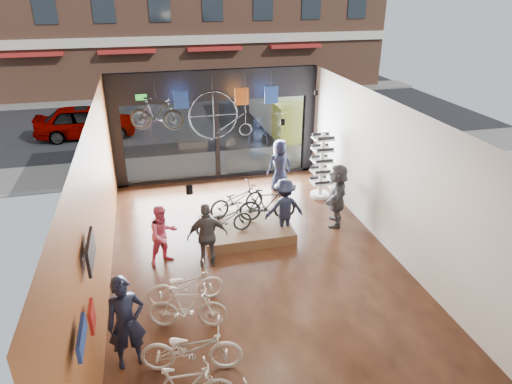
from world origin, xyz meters
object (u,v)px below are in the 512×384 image
object	(u,v)px
customer_0	(126,323)
customer_1	(163,235)
display_platform	(246,229)
customer_3	(284,208)
customer_4	(280,165)
sunglasses_rack	(321,166)
floor_bike_4	(186,285)
street_car	(86,121)
floor_bike_3	(187,307)
customer_5	(337,195)
customer_2	(207,236)
penny_farthing	(224,116)
hung_bike	(157,114)
display_bike_left	(224,220)
box_truck	(285,105)
display_bike_right	(237,200)
floor_bike_2	(192,348)
display_bike_mid	(267,205)

from	to	relation	value
customer_0	customer_1	world-z (taller)	customer_0
display_platform	customer_3	distance (m)	1.25
customer_4	sunglasses_rack	world-z (taller)	sunglasses_rack
customer_4	display_platform	bearing A→B (deg)	47.74
floor_bike_4	customer_0	xyz separation A→B (m)	(-1.17, -1.53, 0.50)
street_car	floor_bike_3	world-z (taller)	street_car
customer_1	customer_5	xyz separation A→B (m)	(4.90, 0.87, 0.14)
street_car	customer_4	bearing A→B (deg)	-137.95
floor_bike_3	customer_2	distance (m)	2.25
floor_bike_3	penny_farthing	size ratio (longest dim) A/B	0.83
customer_1	hung_bike	world-z (taller)	hung_bike
display_bike_left	penny_farthing	xyz separation A→B (m)	(0.68, 3.54, 1.79)
floor_bike_3	hung_bike	size ratio (longest dim) A/B	1.03
floor_bike_4	customer_4	xyz separation A→B (m)	(3.66, 5.25, 0.43)
customer_1	penny_farthing	size ratio (longest dim) A/B	0.80
floor_bike_4	customer_2	world-z (taller)	customer_2
box_truck	floor_bike_4	distance (m)	13.16
display_bike_right	sunglasses_rack	size ratio (longest dim) A/B	0.80
customer_0	customer_3	bearing A→B (deg)	31.59
sunglasses_rack	display_platform	bearing A→B (deg)	-159.96
box_truck	floor_bike_3	distance (m)	13.92
floor_bike_4	display_platform	bearing A→B (deg)	-38.41
display_bike_right	sunglasses_rack	bearing A→B (deg)	-86.15
floor_bike_2	display_bike_mid	xyz separation A→B (m)	(2.64, 4.64, 0.30)
customer_2	customer_4	bearing A→B (deg)	-127.02
hung_bike	sunglasses_rack	bearing A→B (deg)	-79.40
floor_bike_2	customer_0	distance (m)	1.24
floor_bike_3	hung_bike	world-z (taller)	hung_bike
display_bike_mid	penny_farthing	world-z (taller)	penny_farthing
display_bike_left	customer_2	xyz separation A→B (m)	(-0.57, -0.94, 0.13)
floor_bike_4	customer_3	size ratio (longest dim) A/B	0.99
box_truck	customer_4	distance (m)	6.88
customer_2	floor_bike_4	bearing A→B (deg)	62.22
floor_bike_2	display_bike_mid	size ratio (longest dim) A/B	1.15
floor_bike_4	customer_3	xyz separation A→B (m)	(2.92, 2.29, 0.40)
street_car	customer_4	xyz separation A→B (m)	(6.78, -7.51, 0.13)
display_platform	penny_farthing	world-z (taller)	penny_farthing
customer_2	penny_farthing	distance (m)	4.93
floor_bike_4	customer_0	size ratio (longest dim) A/B	0.88
sunglasses_rack	floor_bike_4	bearing A→B (deg)	-149.70
customer_3	hung_bike	size ratio (longest dim) A/B	1.05
box_truck	customer_2	xyz separation A→B (m)	(-5.18, -10.48, -0.35)
box_truck	customer_3	world-z (taller)	box_truck
floor_bike_4	customer_1	xyz separation A→B (m)	(-0.35, 1.68, 0.35)
customer_5	sunglasses_rack	bearing A→B (deg)	-161.16
customer_3	customer_4	bearing A→B (deg)	-104.21
box_truck	display_platform	world-z (taller)	box_truck
display_bike_right	box_truck	bearing A→B (deg)	-42.19
customer_4	floor_bike_4	bearing A→B (deg)	46.05
street_car	sunglasses_rack	size ratio (longest dim) A/B	2.03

